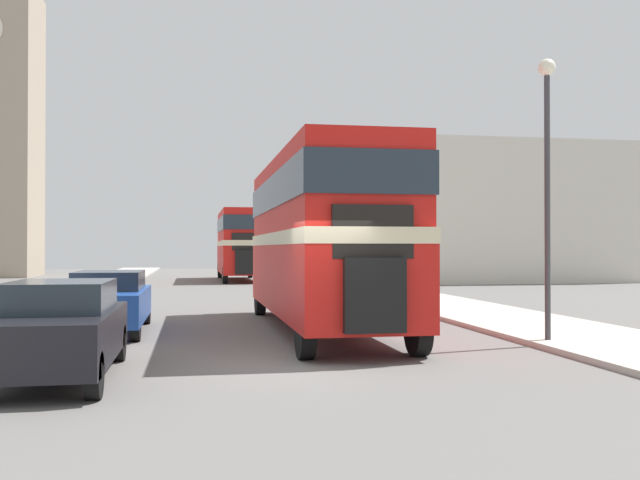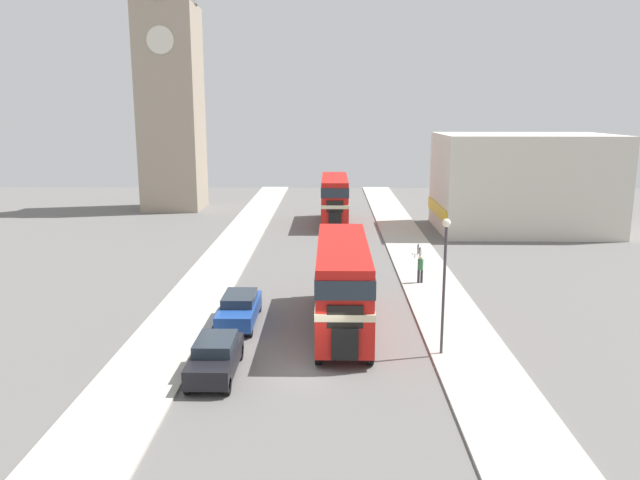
{
  "view_description": "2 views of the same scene",
  "coord_description": "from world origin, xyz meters",
  "px_view_note": "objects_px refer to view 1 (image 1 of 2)",
  "views": [
    {
      "loc": [
        -1.82,
        -12.24,
        2.02
      ],
      "look_at": [
        1.28,
        5.03,
        2.22
      ],
      "focal_mm": 40.0,
      "sensor_mm": 36.0,
      "label": 1
    },
    {
      "loc": [
        0.68,
        -23.76,
        10.37
      ],
      "look_at": [
        0.0,
        16.63,
        1.89
      ],
      "focal_mm": 35.0,
      "sensor_mm": 36.0,
      "label": 2
    }
  ],
  "objects_px": {
    "pedestrian_walking": "(414,275)",
    "street_lamp": "(547,155)",
    "bus_distant": "(239,240)",
    "bicycle_on_pavement": "(386,281)",
    "double_decker_bus": "(320,230)",
    "car_parked_mid": "(109,301)",
    "car_parked_near": "(59,328)"
  },
  "relations": [
    {
      "from": "pedestrian_walking",
      "to": "street_lamp",
      "type": "xyz_separation_m",
      "value": [
        -0.65,
        -11.14,
        2.89
      ]
    },
    {
      "from": "bus_distant",
      "to": "bicycle_on_pavement",
      "type": "height_order",
      "value": "bus_distant"
    },
    {
      "from": "pedestrian_walking",
      "to": "street_lamp",
      "type": "distance_m",
      "value": 11.52
    },
    {
      "from": "bicycle_on_pavement",
      "to": "double_decker_bus",
      "type": "bearing_deg",
      "value": -111.29
    },
    {
      "from": "car_parked_mid",
      "to": "street_lamp",
      "type": "bearing_deg",
      "value": -23.43
    },
    {
      "from": "car_parked_near",
      "to": "car_parked_mid",
      "type": "bearing_deg",
      "value": 89.41
    },
    {
      "from": "car_parked_near",
      "to": "pedestrian_walking",
      "type": "relative_size",
      "value": 2.51
    },
    {
      "from": "car_parked_near",
      "to": "bicycle_on_pavement",
      "type": "distance_m",
      "value": 23.21
    },
    {
      "from": "double_decker_bus",
      "to": "car_parked_near",
      "type": "relative_size",
      "value": 2.55
    },
    {
      "from": "car_parked_mid",
      "to": "street_lamp",
      "type": "xyz_separation_m",
      "value": [
        9.25,
        -4.01,
        3.19
      ]
    },
    {
      "from": "bus_distant",
      "to": "pedestrian_walking",
      "type": "bearing_deg",
      "value": -75.94
    },
    {
      "from": "pedestrian_walking",
      "to": "street_lamp",
      "type": "height_order",
      "value": "street_lamp"
    },
    {
      "from": "double_decker_bus",
      "to": "pedestrian_walking",
      "type": "xyz_separation_m",
      "value": [
        4.83,
        7.64,
        -1.41
      ]
    },
    {
      "from": "double_decker_bus",
      "to": "bicycle_on_pavement",
      "type": "xyz_separation_m",
      "value": [
        5.78,
        14.83,
        -1.99
      ]
    },
    {
      "from": "car_parked_mid",
      "to": "bicycle_on_pavement",
      "type": "bearing_deg",
      "value": 52.84
    },
    {
      "from": "double_decker_bus",
      "to": "car_parked_mid",
      "type": "height_order",
      "value": "double_decker_bus"
    },
    {
      "from": "bus_distant",
      "to": "bicycle_on_pavement",
      "type": "distance_m",
      "value": 14.44
    },
    {
      "from": "car_parked_near",
      "to": "car_parked_mid",
      "type": "height_order",
      "value": "car_parked_near"
    },
    {
      "from": "pedestrian_walking",
      "to": "bicycle_on_pavement",
      "type": "relative_size",
      "value": 0.95
    },
    {
      "from": "double_decker_bus",
      "to": "street_lamp",
      "type": "bearing_deg",
      "value": -39.83
    },
    {
      "from": "bicycle_on_pavement",
      "to": "street_lamp",
      "type": "xyz_separation_m",
      "value": [
        -1.59,
        -18.32,
        3.47
      ]
    },
    {
      "from": "bus_distant",
      "to": "pedestrian_walking",
      "type": "height_order",
      "value": "bus_distant"
    },
    {
      "from": "bus_distant",
      "to": "double_decker_bus",
      "type": "bearing_deg",
      "value": -89.56
    },
    {
      "from": "street_lamp",
      "to": "car_parked_mid",
      "type": "bearing_deg",
      "value": 156.57
    },
    {
      "from": "car_parked_mid",
      "to": "pedestrian_walking",
      "type": "relative_size",
      "value": 2.73
    },
    {
      "from": "car_parked_near",
      "to": "bus_distant",
      "type": "bearing_deg",
      "value": 81.64
    },
    {
      "from": "bus_distant",
      "to": "car_parked_mid",
      "type": "xyz_separation_m",
      "value": [
        -4.85,
        -27.28,
        -1.81
      ]
    },
    {
      "from": "double_decker_bus",
      "to": "pedestrian_walking",
      "type": "distance_m",
      "value": 9.15
    },
    {
      "from": "bus_distant",
      "to": "car_parked_near",
      "type": "xyz_separation_m",
      "value": [
        -4.92,
        -33.46,
        -1.79
      ]
    },
    {
      "from": "pedestrian_walking",
      "to": "bicycle_on_pavement",
      "type": "distance_m",
      "value": 7.27
    },
    {
      "from": "bus_distant",
      "to": "car_parked_near",
      "type": "distance_m",
      "value": 33.87
    },
    {
      "from": "bus_distant",
      "to": "bicycle_on_pavement",
      "type": "xyz_separation_m",
      "value": [
        5.99,
        -12.98,
        -2.09
      ]
    }
  ]
}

